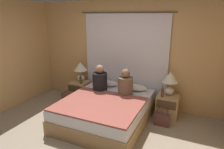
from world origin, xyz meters
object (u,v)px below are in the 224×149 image
object	(u,v)px
lamp_left	(80,69)
backpack_on_floor	(69,99)
person_right_in_bed	(125,84)
pillow_left	(107,83)
person_left_in_bed	(100,80)
nightstand_left	(80,90)
nightstand_right	(167,106)
bed	(106,110)
pillow_right	(135,87)
beer_bottle_on_left_stand	(81,80)
beer_bottle_on_right_stand	(162,93)
handbag_on_floor	(162,119)
lamp_right	(170,80)

from	to	relation	value
lamp_left	backpack_on_floor	size ratio (longest dim) A/B	1.43
lamp_left	person_right_in_bed	size ratio (longest dim) A/B	0.88
pillow_left	person_left_in_bed	bearing A→B (deg)	-89.05
backpack_on_floor	person_right_in_bed	bearing A→B (deg)	5.71
nightstand_left	lamp_left	world-z (taller)	lamp_left
lamp_left	person_left_in_bed	distance (m)	0.88
nightstand_right	bed	bearing A→B (deg)	-147.16
nightstand_left	pillow_right	world-z (taller)	pillow_right
nightstand_right	person_left_in_bed	world-z (taller)	person_left_in_bed
beer_bottle_on_left_stand	beer_bottle_on_right_stand	world-z (taller)	beer_bottle_on_right_stand
pillow_left	handbag_on_floor	distance (m)	1.58
lamp_left	pillow_left	xyz separation A→B (m)	(0.77, -0.04, -0.27)
nightstand_left	backpack_on_floor	world-z (taller)	nightstand_left
lamp_left	nightstand_right	bearing A→B (deg)	-1.88
nightstand_left	beer_bottle_on_right_stand	size ratio (longest dim) A/B	2.09
pillow_right	beer_bottle_on_left_stand	size ratio (longest dim) A/B	2.45
pillow_right	beer_bottle_on_right_stand	distance (m)	0.68
bed	beer_bottle_on_right_stand	size ratio (longest dim) A/B	8.22
bed	pillow_left	size ratio (longest dim) A/B	3.41
lamp_right	pillow_left	bearing A→B (deg)	-178.51
backpack_on_floor	beer_bottle_on_right_stand	bearing A→B (deg)	9.00
bed	nightstand_left	bearing A→B (deg)	147.16
pillow_left	person_right_in_bed	size ratio (longest dim) A/B	0.99
backpack_on_floor	pillow_left	bearing A→B (deg)	32.67
bed	person_left_in_bed	world-z (taller)	person_left_in_bed
bed	nightstand_right	size ratio (longest dim) A/B	3.94
nightstand_right	beer_bottle_on_right_stand	distance (m)	0.38
bed	pillow_right	bearing A→B (deg)	64.79
nightstand_left	person_left_in_bed	size ratio (longest dim) A/B	0.83
backpack_on_floor	lamp_right	bearing A→B (deg)	13.34
pillow_right	backpack_on_floor	bearing A→B (deg)	-161.57
nightstand_left	lamp_right	bearing A→B (deg)	1.88
nightstand_left	lamp_left	bearing A→B (deg)	90.00
backpack_on_floor	person_left_in_bed	bearing A→B (deg)	10.14
lamp_left	lamp_right	distance (m)	2.26
lamp_right	beer_bottle_on_right_stand	world-z (taller)	lamp_right
lamp_right	pillow_left	distance (m)	1.51
beer_bottle_on_left_stand	beer_bottle_on_right_stand	bearing A→B (deg)	-0.00
lamp_right	person_left_in_bed	bearing A→B (deg)	-164.99
person_right_in_bed	bed	bearing A→B (deg)	-123.14
handbag_on_floor	person_left_in_bed	bearing A→B (deg)	176.36
person_right_in_bed	nightstand_left	bearing A→B (deg)	166.93
lamp_left	person_right_in_bed	xyz separation A→B (m)	(1.39, -0.40, -0.10)
bed	backpack_on_floor	bearing A→B (deg)	166.90
bed	handbag_on_floor	bearing A→B (deg)	15.91
pillow_right	beer_bottle_on_left_stand	bearing A→B (deg)	-173.42
beer_bottle_on_left_stand	backpack_on_floor	world-z (taller)	beer_bottle_on_left_stand
person_left_in_bed	beer_bottle_on_left_stand	distance (m)	0.70
nightstand_right	person_left_in_bed	distance (m)	1.60
beer_bottle_on_right_stand	person_left_in_bed	bearing A→B (deg)	-171.65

